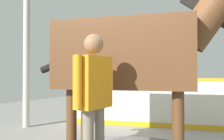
# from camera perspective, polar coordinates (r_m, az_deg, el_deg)

# --- Properties ---
(barrier_wall) EXTENTS (4.21, 1.00, 1.19)m
(barrier_wall) POSITION_cam_1_polar(r_m,az_deg,el_deg) (6.44, 7.95, -7.44)
(barrier_wall) COLOR silver
(barrier_wall) RESTS_ON ground
(roof_post_far) EXTENTS (0.16, 0.16, 3.15)m
(roof_post_far) POSITION_cam_1_polar(r_m,az_deg,el_deg) (6.67, -18.29, 1.60)
(roof_post_far) COLOR #B7B2A8
(roof_post_far) RESTS_ON ground
(horse) EXTENTS (3.41, 1.45, 2.67)m
(horse) POSITION_cam_1_polar(r_m,az_deg,el_deg) (4.03, 4.67, 3.32)
(horse) COLOR brown
(horse) RESTS_ON ground
(handler) EXTENTS (0.24, 0.70, 1.76)m
(handler) POSITION_cam_1_polar(r_m,az_deg,el_deg) (3.12, -4.02, -5.55)
(handler) COLOR black
(handler) RESTS_ON ground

